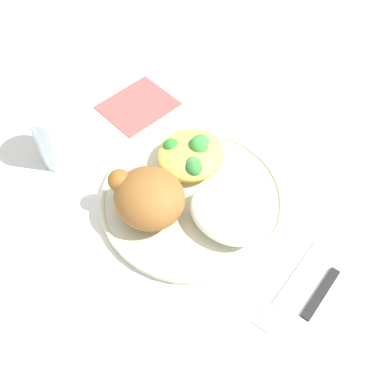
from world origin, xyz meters
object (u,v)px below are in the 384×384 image
(knife, at_px, (305,318))
(water_glass, at_px, (57,134))
(mac_cheese_with_broccoli, at_px, (191,155))
(fork, at_px, (287,288))
(plate, at_px, (192,199))
(napkin, at_px, (138,105))
(roasted_chicken, at_px, (148,197))
(rice_pile, at_px, (228,213))

(knife, relative_size, water_glass, 1.99)
(mac_cheese_with_broccoli, distance_m, knife, 0.27)
(fork, bearing_deg, mac_cheese_with_broccoli, -14.44)
(plate, bearing_deg, napkin, -21.46)
(plate, xyz_separation_m, roasted_chicken, (0.02, 0.06, 0.04))
(roasted_chicken, height_order, mac_cheese_with_broccoli, roasted_chicken)
(roasted_chicken, distance_m, napkin, 0.22)
(knife, distance_m, water_glass, 0.41)
(plate, height_order, mac_cheese_with_broccoli, mac_cheese_with_broccoli)
(water_glass, xyz_separation_m, napkin, (0.00, -0.15, -0.05))
(plate, bearing_deg, water_glass, 20.08)
(mac_cheese_with_broccoli, height_order, knife, mac_cheese_with_broccoli)
(water_glass, distance_m, napkin, 0.16)
(roasted_chicken, distance_m, knife, 0.24)
(roasted_chicken, bearing_deg, fork, -167.33)
(plate, bearing_deg, roasted_chicken, 68.42)
(rice_pile, xyz_separation_m, water_glass, (0.26, 0.08, 0.02))
(roasted_chicken, distance_m, water_glass, 0.17)
(fork, bearing_deg, roasted_chicken, 12.67)
(plate, height_order, fork, plate)
(plate, xyz_separation_m, rice_pile, (-0.06, -0.00, 0.02))
(plate, relative_size, napkin, 2.30)
(rice_pile, relative_size, mac_cheese_with_broccoli, 1.09)
(fork, relative_size, napkin, 1.29)
(fork, distance_m, water_glass, 0.38)
(plate, distance_m, knife, 0.21)
(water_glass, bearing_deg, fork, -171.06)
(roasted_chicken, height_order, napkin, roasted_chicken)
(roasted_chicken, xyz_separation_m, mac_cheese_with_broccoli, (0.02, -0.10, -0.02))
(knife, height_order, napkin, knife)
(roasted_chicken, distance_m, rice_pile, 0.11)
(roasted_chicken, height_order, water_glass, water_glass)
(roasted_chicken, relative_size, water_glass, 1.07)
(rice_pile, bearing_deg, roasted_chicken, 36.54)
(water_glass, bearing_deg, plate, -159.92)
(roasted_chicken, distance_m, fork, 0.21)
(fork, bearing_deg, water_glass, 8.94)
(plate, distance_m, roasted_chicken, 0.07)
(fork, bearing_deg, rice_pile, -8.81)
(plate, distance_m, rice_pile, 0.07)
(mac_cheese_with_broccoli, bearing_deg, napkin, -12.79)
(rice_pile, xyz_separation_m, fork, (-0.11, 0.02, -0.03))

